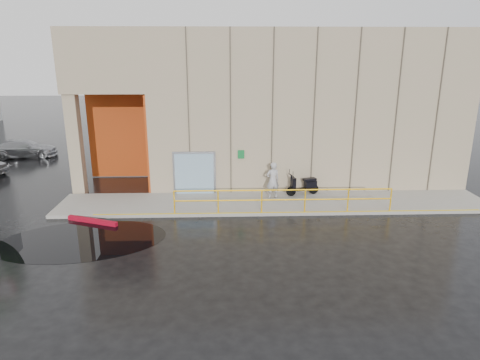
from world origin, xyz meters
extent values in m
plane|color=black|center=(0.00, 0.00, 0.00)|extent=(120.00, 120.00, 0.00)
cube|color=gray|center=(4.00, 4.50, 0.07)|extent=(20.00, 3.00, 0.15)
cube|color=tan|center=(6.00, 11.00, 4.00)|extent=(16.00, 10.00, 8.00)
cube|color=tan|center=(-4.00, 11.00, 6.50)|extent=(4.00, 10.00, 3.00)
cube|color=tan|center=(-5.60, 6.40, 2.50)|extent=(0.60, 0.60, 5.00)
cube|color=#B43410|center=(-4.00, 9.50, 2.50)|extent=(3.80, 0.15, 4.90)
cube|color=#B43410|center=(-2.05, 7.75, 2.50)|extent=(0.10, 3.50, 4.90)
cube|color=#92B2C7|center=(0.20, 5.88, 1.15)|extent=(1.90, 0.10, 2.00)
cube|color=slate|center=(0.20, 5.96, 1.15)|extent=(2.10, 0.06, 2.20)
cube|color=#0E632A|center=(2.50, 5.94, 2.10)|extent=(0.32, 0.04, 0.42)
cylinder|color=#FDB60D|center=(4.25, 3.15, 1.15)|extent=(9.50, 0.06, 0.06)
cylinder|color=#FDB60D|center=(4.25, 3.15, 0.70)|extent=(9.50, 0.06, 0.06)
imported|color=#A7A7AB|center=(3.98, 5.03, 1.03)|extent=(0.73, 0.57, 1.76)
cylinder|color=black|center=(4.92, 5.28, 0.39)|extent=(0.49, 0.22, 0.48)
cylinder|color=black|center=(6.08, 5.60, 0.39)|extent=(0.49, 0.22, 0.48)
cube|color=maroon|center=(-3.88, 2.50, 0.09)|extent=(2.29, 1.07, 0.18)
cube|color=black|center=(-3.76, 0.76, 0.00)|extent=(6.81, 4.77, 0.01)
imported|color=#A6A7AD|center=(-11.99, 14.66, 0.61)|extent=(4.40, 2.36, 1.21)
camera|label=1|loc=(1.74, -14.40, 6.83)|focal=32.00mm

